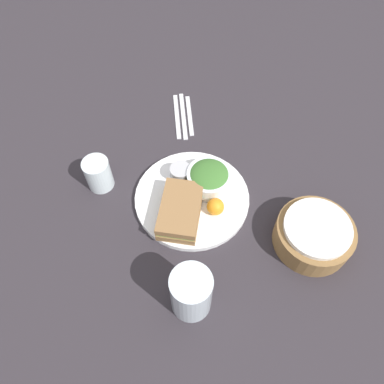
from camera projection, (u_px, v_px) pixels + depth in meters
ground_plane at (192, 200)px, 0.92m from camera, size 4.00×4.00×0.00m
plate at (192, 198)px, 0.91m from camera, size 0.28×0.28×0.01m
sandwich at (180, 211)px, 0.86m from camera, size 0.16×0.12×0.05m
salad_bowl at (209, 178)px, 0.91m from camera, size 0.11×0.11×0.05m
dressing_cup at (180, 173)px, 0.92m from camera, size 0.05×0.05×0.04m
orange_wedge at (216, 207)px, 0.87m from camera, size 0.04×0.04×0.04m
drink_glass at (191, 293)px, 0.73m from camera, size 0.08×0.08×0.13m
bread_basket at (314, 234)px, 0.83m from camera, size 0.17×0.17×0.07m
fork at (177, 116)px, 1.07m from camera, size 0.16×0.09×0.01m
knife at (183, 116)px, 1.07m from camera, size 0.17×0.09×0.01m
spoon at (190, 115)px, 1.07m from camera, size 0.14×0.08×0.01m
water_glass at (98, 174)px, 0.91m from camera, size 0.06×0.06×0.09m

